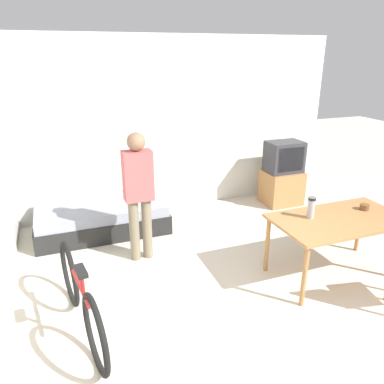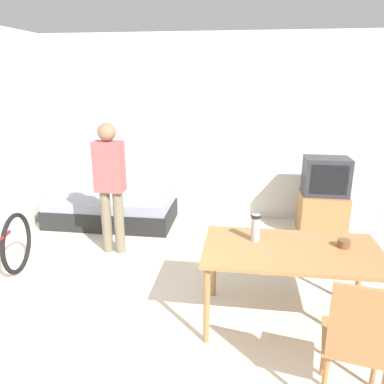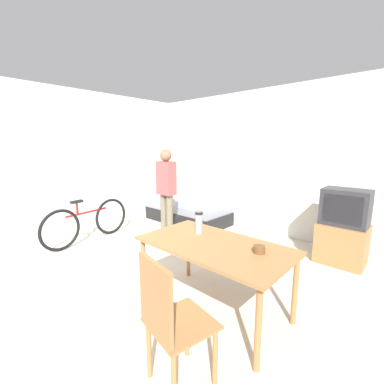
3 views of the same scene
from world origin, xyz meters
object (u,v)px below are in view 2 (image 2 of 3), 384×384
Objects in this scene: mate_bowl at (344,244)px; daybed at (112,209)px; tv at (323,199)px; person_standing at (110,180)px; wooden_chair at (358,341)px; thermos_flask at (256,226)px; dining_table at (292,257)px.

daybed is at bearing 144.37° from mate_bowl.
tv is 0.67× the size of person_standing.
person_standing is (0.36, -0.93, 0.72)m from daybed.
wooden_chair is at bearing -97.02° from mate_bowl.
dining_table is at bearing -21.94° from thermos_flask.
tv reaches higher than thermos_flask.
daybed is at bearing 111.06° from person_standing.
person_standing is 2.65m from mate_bowl.
person_standing reaches higher than dining_table.
mate_bowl is (0.74, -0.03, -0.10)m from thermos_flask.
tv is (3.02, 0.03, 0.29)m from daybed.
wooden_chair is (2.66, -2.97, 0.34)m from daybed.
mate_bowl is (2.78, -1.99, 0.55)m from daybed.
dining_table is 14.06× the size of mate_bowl.
tv reaches higher than dining_table.
daybed is at bearing 136.11° from thermos_flask.
mate_bowl reaches higher than dining_table.
tv is 2.05m from mate_bowl.
tv is at bearing 19.74° from person_standing.
daybed is at bearing 138.37° from dining_table.
dining_table is at bearing -107.66° from tv.
person_standing is 15.19× the size of mate_bowl.
daybed is 2.91m from thermos_flask.
thermos_flask is (-0.31, 0.12, 0.21)m from dining_table.
wooden_chair is 1.22m from thermos_flask.
wooden_chair reaches higher than mate_bowl.
tv reaches higher than daybed.
tv is at bearing 83.18° from mate_bowl.
dining_table is 6.06× the size of thermos_flask.
wooden_chair is 1.01m from mate_bowl.
tv reaches higher than wooden_chair.
daybed is 1.23× the size of dining_table.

